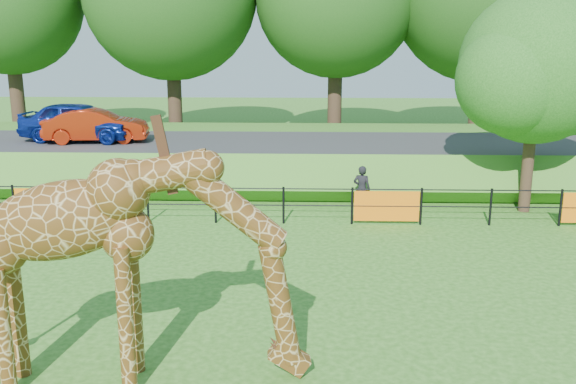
% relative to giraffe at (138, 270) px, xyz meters
% --- Properties ---
extents(ground, '(90.00, 90.00, 0.00)m').
position_rel_giraffe_xyz_m(ground, '(1.90, 0.83, -1.91)').
color(ground, '#2C6519').
rests_on(ground, ground).
extents(giraffe, '(5.40, 1.44, 3.81)m').
position_rel_giraffe_xyz_m(giraffe, '(0.00, 0.00, 0.00)').
color(giraffe, '#5D3713').
rests_on(giraffe, ground).
extents(perimeter_fence, '(28.07, 0.10, 1.10)m').
position_rel_giraffe_xyz_m(perimeter_fence, '(1.90, 8.83, -1.36)').
color(perimeter_fence, black).
rests_on(perimeter_fence, ground).
extents(embankment, '(40.00, 9.00, 1.30)m').
position_rel_giraffe_xyz_m(embankment, '(1.90, 16.33, -1.26)').
color(embankment, '#2C6519').
rests_on(embankment, ground).
extents(road, '(40.00, 5.00, 0.12)m').
position_rel_giraffe_xyz_m(road, '(1.90, 14.83, -0.55)').
color(road, '#2C2C2E').
rests_on(road, embankment).
extents(car_blue, '(4.54, 2.18, 1.50)m').
position_rel_giraffe_xyz_m(car_blue, '(-6.13, 14.78, 0.26)').
color(car_blue, '#132D9D').
rests_on(car_blue, road).
extents(car_red, '(3.95, 1.81, 1.25)m').
position_rel_giraffe_xyz_m(car_red, '(-5.37, 14.50, 0.14)').
color(car_red, '#B0260C').
rests_on(car_red, road).
extents(visitor, '(0.63, 0.51, 1.48)m').
position_rel_giraffe_xyz_m(visitor, '(4.28, 10.08, -1.16)').
color(visitor, black).
rests_on(visitor, ground).
extents(tree_east, '(5.40, 4.71, 6.76)m').
position_rel_giraffe_xyz_m(tree_east, '(9.50, 10.46, 2.38)').
color(tree_east, '#301E15').
rests_on(tree_east, ground).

